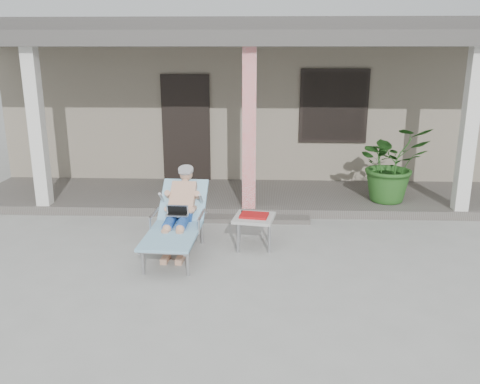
{
  "coord_description": "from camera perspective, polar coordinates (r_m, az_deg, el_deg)",
  "views": [
    {
      "loc": [
        0.19,
        -6.03,
        2.74
      ],
      "look_at": [
        -0.09,
        0.6,
        0.85
      ],
      "focal_mm": 38.0,
      "sensor_mm": 36.0,
      "label": 1
    }
  ],
  "objects": [
    {
      "name": "lounger",
      "position": [
        7.03,
        -7.0,
        -1.05
      ],
      "size": [
        0.74,
        1.79,
        1.15
      ],
      "rotation": [
        0.0,
        0.0,
        -0.05
      ],
      "color": "#B7B7BC",
      "rests_on": "ground"
    },
    {
      "name": "house",
      "position": [
        12.58,
        1.54,
        10.97
      ],
      "size": [
        10.4,
        5.4,
        3.3
      ],
      "color": "gray",
      "rests_on": "ground"
    },
    {
      "name": "porch_deck",
      "position": [
        9.42,
        1.13,
        -0.56
      ],
      "size": [
        10.0,
        2.0,
        0.15
      ],
      "primitive_type": "cube",
      "color": "#605B56",
      "rests_on": "ground"
    },
    {
      "name": "potted_palm",
      "position": [
        9.17,
        16.64,
        3.11
      ],
      "size": [
        1.38,
        1.26,
        1.34
      ],
      "primitive_type": "imported",
      "rotation": [
        0.0,
        0.0,
        0.2
      ],
      "color": "#26591E",
      "rests_on": "porch_deck"
    },
    {
      "name": "side_table",
      "position": [
        7.16,
        1.59,
        -3.09
      ],
      "size": [
        0.63,
        0.63,
        0.49
      ],
      "rotation": [
        0.0,
        0.0,
        -0.17
      ],
      "color": "#B5B5B0",
      "rests_on": "ground"
    },
    {
      "name": "ground",
      "position": [
        6.63,
        0.53,
        -8.52
      ],
      "size": [
        60.0,
        60.0,
        0.0
      ],
      "primitive_type": "plane",
      "color": "#9E9E99",
      "rests_on": "ground"
    },
    {
      "name": "porch_overhang",
      "position": [
        8.98,
        1.22,
        16.19
      ],
      "size": [
        10.0,
        2.3,
        2.85
      ],
      "color": "silver",
      "rests_on": "porch_deck"
    },
    {
      "name": "porch_step",
      "position": [
        8.34,
        0.95,
        -3.04
      ],
      "size": [
        2.0,
        0.3,
        0.07
      ],
      "primitive_type": "cube",
      "color": "#605B56",
      "rests_on": "ground"
    }
  ]
}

